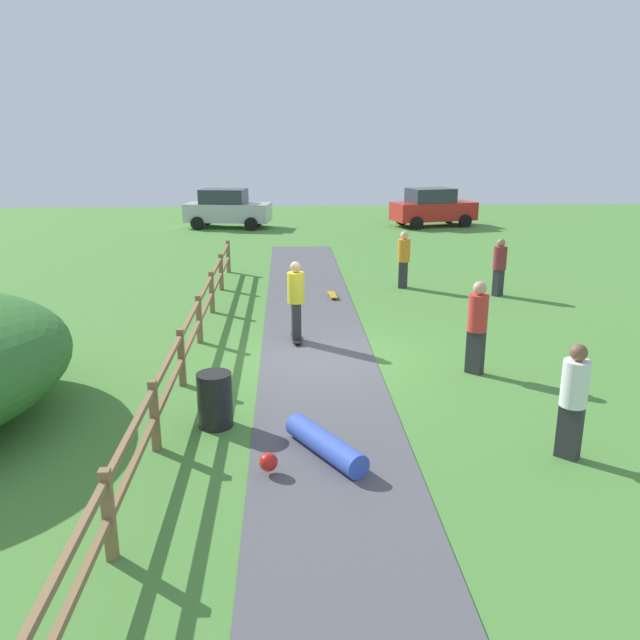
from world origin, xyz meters
TOP-DOWN VIEW (x-y plane):
  - ground_plane at (0.00, 0.00)m, footprint 60.00×60.00m
  - asphalt_path at (0.00, 0.00)m, footprint 2.40×28.00m
  - wooden_fence at (-2.60, 0.00)m, footprint 0.12×18.12m
  - trash_bin at (-1.80, -3.08)m, footprint 0.56×0.56m
  - skater_riding at (-0.43, 1.21)m, footprint 0.41×0.81m
  - skater_fallen at (-0.16, -4.26)m, footprint 1.52×1.60m
  - skateboard_loose at (0.69, 5.26)m, footprint 0.26×0.81m
  - bystander_orange at (2.94, 6.43)m, footprint 0.51×0.51m
  - bystander_white at (3.43, -4.41)m, footprint 0.54×0.54m
  - bystander_maroon at (5.52, 5.27)m, footprint 0.54×0.54m
  - bystander_red at (3.05, -0.94)m, footprint 0.54×0.54m
  - parked_car_red at (6.86, 19.98)m, footprint 4.49×2.77m
  - parked_car_silver at (-3.58, 20.00)m, footprint 4.42×2.51m

SIDE VIEW (x-z plane):
  - ground_plane at x=0.00m, z-range 0.00..0.00m
  - asphalt_path at x=0.00m, z-range 0.00..0.02m
  - skateboard_loose at x=0.69m, z-range 0.05..0.13m
  - skater_fallen at x=-0.16m, z-range 0.02..0.38m
  - trash_bin at x=-1.80m, z-range 0.00..0.90m
  - wooden_fence at x=-2.60m, z-range 0.12..1.22m
  - bystander_maroon at x=5.52m, z-range 0.08..1.75m
  - bystander_orange at x=2.94m, z-range 0.09..1.83m
  - bystander_white at x=3.43m, z-range 0.09..1.83m
  - parked_car_red at x=6.86m, z-range 0.00..1.92m
  - parked_car_silver at x=-3.58m, z-range 0.00..1.92m
  - bystander_red at x=3.05m, z-range 0.10..1.96m
  - skater_riding at x=-0.43m, z-range 0.13..1.96m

